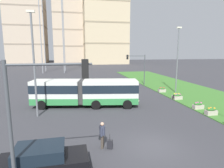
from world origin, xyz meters
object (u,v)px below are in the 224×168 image
object	(u,v)px
flower_planter_3	(178,97)
traffic_light_far_right	(138,64)
car_black_sedan	(43,161)
pedestrian_crossing	(102,133)
apartment_tower_centre	(105,15)
car_silver_hatch	(68,85)
flower_planter_4	(176,96)
streetlight_median	(177,58)
traffic_light_near_left	(37,105)
flower_planter_5	(162,90)
articulated_bus	(85,92)
flower_planter_1	(211,111)
streetlight_left	(34,61)
flower_planter_2	(198,106)
rolling_suitcase	(110,144)
apartment_tower_westcentre	(72,32)
apartment_tower_west	(27,27)

from	to	relation	value
flower_planter_3	traffic_light_far_right	size ratio (longest dim) A/B	0.20
car_black_sedan	pedestrian_crossing	bearing A→B (deg)	33.48
apartment_tower_centre	car_silver_hatch	bearing A→B (deg)	-103.91
flower_planter_4	streetlight_median	xyz separation A→B (m)	(1.90, 3.59, 4.84)
car_black_sedan	traffic_light_near_left	bearing A→B (deg)	-82.37
car_silver_hatch	flower_planter_5	distance (m)	15.15
articulated_bus	traffic_light_far_right	world-z (taller)	traffic_light_far_right
streetlight_median	traffic_light_far_right	bearing A→B (deg)	115.91
flower_planter_4	flower_planter_1	bearing A→B (deg)	-90.00
flower_planter_3	flower_planter_5	size ratio (longest dim) A/B	1.00
streetlight_left	streetlight_median	world-z (taller)	streetlight_left
flower_planter_2	car_black_sedan	bearing A→B (deg)	-149.90
car_black_sedan	rolling_suitcase	xyz separation A→B (m)	(3.76, 1.99, -0.44)
flower_planter_1	flower_planter_5	world-z (taller)	same
streetlight_median	flower_planter_2	bearing A→B (deg)	-103.18
articulated_bus	pedestrian_crossing	distance (m)	9.91
pedestrian_crossing	streetlight_left	bearing A→B (deg)	126.01
apartment_tower_westcentre	flower_planter_5	bearing A→B (deg)	-81.58
apartment_tower_west	pedestrian_crossing	bearing A→B (deg)	-75.52
rolling_suitcase	apartment_tower_westcentre	xyz separation A→B (m)	(-2.79, 107.32, 17.30)
flower_planter_4	apartment_tower_centre	bearing A→B (deg)	87.95
articulated_bus	flower_planter_2	world-z (taller)	articulated_bus
flower_planter_2	apartment_tower_west	world-z (taller)	apartment_tower_west
flower_planter_3	streetlight_left	xyz separation A→B (m)	(-16.56, -3.23, 4.90)
traffic_light_near_left	streetlight_median	xyz separation A→B (m)	(16.34, 17.77, 1.25)
flower_planter_1	traffic_light_far_right	distance (m)	17.77
streetlight_left	apartment_tower_west	distance (m)	99.78
flower_planter_5	streetlight_median	bearing A→B (deg)	-18.97
car_silver_hatch	flower_planter_5	xyz separation A→B (m)	(14.10, -5.53, -0.33)
streetlight_median	apartment_tower_centre	xyz separation A→B (m)	(0.89, 74.37, 18.98)
car_silver_hatch	flower_planter_2	distance (m)	20.08
flower_planter_1	apartment_tower_centre	world-z (taller)	apartment_tower_centre
flower_planter_1	streetlight_median	distance (m)	11.38
articulated_bus	apartment_tower_westcentre	xyz separation A→B (m)	(-1.81, 97.25, 15.96)
flower_planter_3	car_black_sedan	bearing A→B (deg)	-139.05
flower_planter_4	apartment_tower_centre	xyz separation A→B (m)	(2.79, 77.96, 23.82)
apartment_tower_west	flower_planter_3	bearing A→B (deg)	-67.79
traffic_light_far_right	apartment_tower_westcentre	world-z (taller)	apartment_tower_westcentre
flower_planter_1	traffic_light_far_right	xyz separation A→B (m)	(-1.61, 17.35, 3.44)
rolling_suitcase	flower_planter_4	size ratio (longest dim) A/B	0.88
car_black_sedan	streetlight_median	world-z (taller)	streetlight_median
flower_planter_3	flower_planter_2	bearing A→B (deg)	-90.00
flower_planter_2	apartment_tower_west	xyz separation A→B (m)	(-38.06, 97.42, 18.78)
flower_planter_5	pedestrian_crossing	bearing A→B (deg)	-126.89
streetlight_median	apartment_tower_centre	world-z (taller)	apartment_tower_centre
flower_planter_5	streetlight_median	xyz separation A→B (m)	(1.90, -0.65, 4.84)
pedestrian_crossing	apartment_tower_westcentre	world-z (taller)	apartment_tower_westcentre
rolling_suitcase	flower_planter_4	xyz separation A→B (m)	(10.84, 10.99, 0.11)
flower_planter_3	flower_planter_5	bearing A→B (deg)	90.00
pedestrian_crossing	streetlight_left	size ratio (longest dim) A/B	0.18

